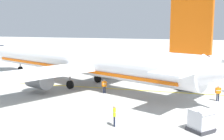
{
  "coord_description": "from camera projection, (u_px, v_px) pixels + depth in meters",
  "views": [
    {
      "loc": [
        -22.24,
        9.67,
        8.64
      ],
      "look_at": [
        15.68,
        19.88,
        2.12
      ],
      "focal_mm": 47.71,
      "sensor_mm": 36.0,
      "label": 1
    }
  ],
  "objects": [
    {
      "name": "airliner_foreground",
      "position": [
        79.0,
        60.0,
        40.13
      ],
      "size": [
        33.0,
        39.13,
        11.9
      ],
      "color": "white",
      "rests_on": "ground"
    },
    {
      "name": "crew_loader_left",
      "position": [
        218.0,
        92.0,
        32.19
      ],
      "size": [
        0.29,
        0.63,
        1.72
      ],
      "color": "#191E33",
      "rests_on": "ground"
    },
    {
      "name": "apron_guide_line",
      "position": [
        109.0,
        88.0,
        38.38
      ],
      "size": [
        0.3,
        60.0,
        0.01
      ],
      "primitive_type": "cube",
      "color": "yellow",
      "rests_on": "ground"
    },
    {
      "name": "crew_marshaller",
      "position": [
        114.0,
        114.0,
        24.45
      ],
      "size": [
        0.61,
        0.35,
        1.79
      ],
      "color": "#191E33",
      "rests_on": "ground"
    },
    {
      "name": "crew_loader_right",
      "position": [
        104.0,
        85.0,
        35.66
      ],
      "size": [
        0.44,
        0.54,
        1.7
      ],
      "color": "#191E33",
      "rests_on": "ground"
    },
    {
      "name": "crew_supervisor",
      "position": [
        187.0,
        74.0,
        43.42
      ],
      "size": [
        0.36,
        0.6,
        1.68
      ],
      "color": "#191E33",
      "rests_on": "ground"
    },
    {
      "name": "service_truck_pushback",
      "position": [
        179.0,
        77.0,
        38.62
      ],
      "size": [
        5.26,
        5.37,
        2.4
      ],
      "color": "silver",
      "rests_on": "ground"
    },
    {
      "name": "cargo_container_near",
      "position": [
        201.0,
        120.0,
        23.38
      ],
      "size": [
        2.41,
        2.41,
        1.9
      ],
      "color": "#333338",
      "rests_on": "ground"
    }
  ]
}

